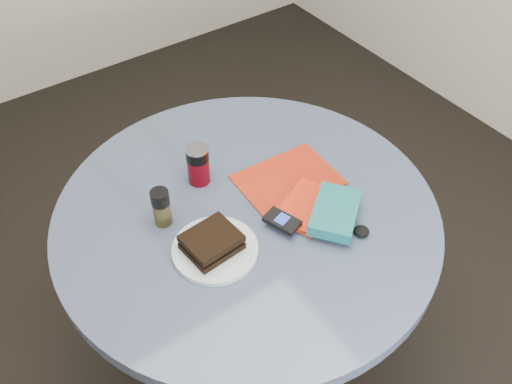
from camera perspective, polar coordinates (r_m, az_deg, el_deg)
ground at (r=2.09m, az=-0.70°, el=-16.09°), size 4.00×4.00×0.00m
table at (r=1.60m, az=-0.88°, el=-5.86°), size 1.00×1.00×0.75m
plate at (r=1.38m, az=-4.11°, el=-5.78°), size 0.27×0.27×0.01m
sandwich at (r=1.36m, az=-4.46°, el=-5.01°), size 0.13×0.12×0.04m
soda_can at (r=1.52m, az=-5.81°, el=2.75°), size 0.06×0.06×0.12m
pepper_grinder at (r=1.43m, az=-9.44°, el=-1.50°), size 0.05×0.05×0.11m
magazine at (r=1.55m, az=3.20°, el=1.22°), size 0.27×0.21×0.00m
red_book at (r=1.47m, az=5.08°, el=-1.46°), size 0.20×0.17×0.01m
novel at (r=1.44m, az=7.93°, el=-2.01°), size 0.20×0.19×0.03m
mp3_player at (r=1.42m, az=2.62°, el=-2.92°), size 0.08×0.10×0.02m
headphones at (r=1.43m, az=9.42°, el=-3.89°), size 0.10×0.09×0.02m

